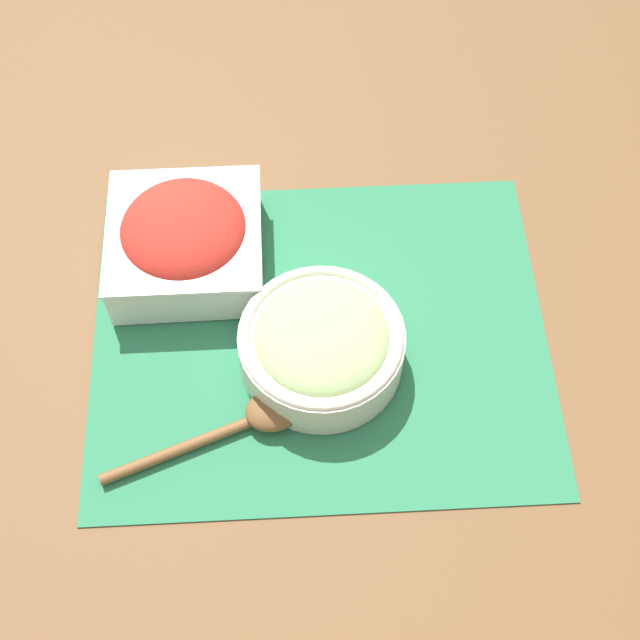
# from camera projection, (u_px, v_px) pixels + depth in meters

# --- Properties ---
(ground_plane) EXTENTS (3.00, 3.00, 0.00)m
(ground_plane) POSITION_uv_depth(u_px,v_px,m) (320.00, 335.00, 1.00)
(ground_plane) COLOR brown
(placemat) EXTENTS (0.51, 0.42, 0.00)m
(placemat) POSITION_uv_depth(u_px,v_px,m) (320.00, 334.00, 1.00)
(placemat) COLOR #2D7A51
(placemat) RESTS_ON ground_plane
(cucumber_bowl) EXTENTS (0.18, 0.18, 0.07)m
(cucumber_bowl) POSITION_uv_depth(u_px,v_px,m) (324.00, 344.00, 0.95)
(cucumber_bowl) COLOR silver
(cucumber_bowl) RESTS_ON placemat
(tomato_bowl) EXTENTS (0.17, 0.17, 0.09)m
(tomato_bowl) POSITION_uv_depth(u_px,v_px,m) (185.00, 239.00, 1.01)
(tomato_bowl) COLOR white
(tomato_bowl) RESTS_ON placemat
(wooden_spoon) EXTENTS (0.22, 0.11, 0.03)m
(wooden_spoon) POSITION_uv_depth(u_px,v_px,m) (257.00, 416.00, 0.93)
(wooden_spoon) COLOR brown
(wooden_spoon) RESTS_ON placemat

